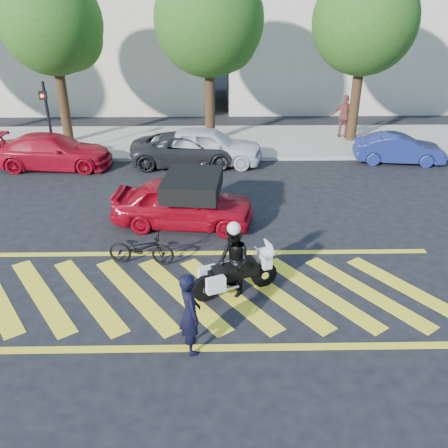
{
  "coord_description": "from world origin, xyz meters",
  "views": [
    {
      "loc": [
        0.24,
        -9.3,
        6.54
      ],
      "look_at": [
        0.44,
        1.58,
        1.05
      ],
      "focal_mm": 38.0,
      "sensor_mm": 36.0,
      "label": 1
    }
  ],
  "objects_px": {
    "officer_bike": "(190,313)",
    "parked_mid_left": "(187,149)",
    "red_convertible": "(183,203)",
    "parked_right": "(399,149)",
    "police_motorcycle": "(234,274)",
    "bicycle": "(141,248)",
    "parked_mid_right": "(207,146)",
    "officer_moto": "(233,261)",
    "parked_left": "(53,151)"
  },
  "relations": [
    {
      "from": "officer_bike",
      "to": "red_convertible",
      "type": "distance_m",
      "value": 5.59
    },
    {
      "from": "officer_bike",
      "to": "parked_mid_left",
      "type": "xyz_separation_m",
      "value": [
        -0.63,
        11.11,
        -0.26
      ]
    },
    {
      "from": "officer_bike",
      "to": "parked_left",
      "type": "relative_size",
      "value": 0.39
    },
    {
      "from": "parked_mid_right",
      "to": "police_motorcycle",
      "type": "bearing_deg",
      "value": -169.65
    },
    {
      "from": "officer_moto",
      "to": "parked_mid_right",
      "type": "xyz_separation_m",
      "value": [
        -0.73,
        9.17,
        -0.11
      ]
    },
    {
      "from": "police_motorcycle",
      "to": "red_convertible",
      "type": "bearing_deg",
      "value": 88.56
    },
    {
      "from": "police_motorcycle",
      "to": "parked_mid_left",
      "type": "bearing_deg",
      "value": 77.26
    },
    {
      "from": "red_convertible",
      "to": "parked_right",
      "type": "xyz_separation_m",
      "value": [
        8.46,
        5.54,
        -0.13
      ]
    },
    {
      "from": "police_motorcycle",
      "to": "bicycle",
      "type": "bearing_deg",
      "value": 127.02
    },
    {
      "from": "officer_bike",
      "to": "parked_mid_right",
      "type": "relative_size",
      "value": 0.4
    },
    {
      "from": "officer_bike",
      "to": "parked_right",
      "type": "height_order",
      "value": "officer_bike"
    },
    {
      "from": "bicycle",
      "to": "police_motorcycle",
      "type": "relative_size",
      "value": 0.85
    },
    {
      "from": "officer_bike",
      "to": "red_convertible",
      "type": "bearing_deg",
      "value": -14.15
    },
    {
      "from": "parked_mid_left",
      "to": "parked_right",
      "type": "height_order",
      "value": "parked_mid_left"
    },
    {
      "from": "bicycle",
      "to": "parked_right",
      "type": "xyz_separation_m",
      "value": [
        9.43,
        7.79,
        0.13
      ]
    },
    {
      "from": "officer_bike",
      "to": "parked_right",
      "type": "relative_size",
      "value": 0.5
    },
    {
      "from": "police_motorcycle",
      "to": "parked_mid_right",
      "type": "height_order",
      "value": "parked_mid_right"
    },
    {
      "from": "red_convertible",
      "to": "parked_mid_right",
      "type": "height_order",
      "value": "parked_mid_right"
    },
    {
      "from": "parked_right",
      "to": "parked_mid_right",
      "type": "bearing_deg",
      "value": 97.13
    },
    {
      "from": "parked_left",
      "to": "officer_moto",
      "type": "bearing_deg",
      "value": -139.97
    },
    {
      "from": "bicycle",
      "to": "parked_right",
      "type": "height_order",
      "value": "parked_right"
    },
    {
      "from": "parked_right",
      "to": "officer_moto",
      "type": "bearing_deg",
      "value": 149.43
    },
    {
      "from": "officer_bike",
      "to": "parked_left",
      "type": "height_order",
      "value": "officer_bike"
    },
    {
      "from": "red_convertible",
      "to": "parked_mid_right",
      "type": "relative_size",
      "value": 0.95
    },
    {
      "from": "parked_left",
      "to": "parked_mid_right",
      "type": "height_order",
      "value": "parked_mid_right"
    },
    {
      "from": "police_motorcycle",
      "to": "officer_moto",
      "type": "height_order",
      "value": "officer_moto"
    },
    {
      "from": "police_motorcycle",
      "to": "red_convertible",
      "type": "height_order",
      "value": "red_convertible"
    },
    {
      "from": "red_convertible",
      "to": "parked_right",
      "type": "distance_m",
      "value": 10.12
    },
    {
      "from": "police_motorcycle",
      "to": "parked_mid_right",
      "type": "xyz_separation_m",
      "value": [
        -0.75,
        9.18,
        0.24
      ]
    },
    {
      "from": "police_motorcycle",
      "to": "parked_mid_right",
      "type": "bearing_deg",
      "value": 72.27
    },
    {
      "from": "officer_bike",
      "to": "red_convertible",
      "type": "relative_size",
      "value": 0.42
    },
    {
      "from": "parked_mid_left",
      "to": "police_motorcycle",
      "type": "bearing_deg",
      "value": -172.28
    },
    {
      "from": "officer_moto",
      "to": "police_motorcycle",
      "type": "bearing_deg",
      "value": 29.86
    },
    {
      "from": "officer_bike",
      "to": "parked_mid_right",
      "type": "xyz_separation_m",
      "value": [
        0.18,
        11.11,
        -0.13
      ]
    },
    {
      "from": "officer_moto",
      "to": "parked_right",
      "type": "bearing_deg",
      "value": 119.92
    },
    {
      "from": "police_motorcycle",
      "to": "parked_mid_left",
      "type": "xyz_separation_m",
      "value": [
        -1.56,
        9.18,
        0.11
      ]
    },
    {
      "from": "officer_bike",
      "to": "parked_left",
      "type": "xyz_separation_m",
      "value": [
        -5.92,
        10.76,
        -0.22
      ]
    },
    {
      "from": "bicycle",
      "to": "officer_moto",
      "type": "distance_m",
      "value": 2.75
    },
    {
      "from": "bicycle",
      "to": "parked_mid_right",
      "type": "height_order",
      "value": "parked_mid_right"
    },
    {
      "from": "officer_moto",
      "to": "parked_left",
      "type": "height_order",
      "value": "officer_moto"
    },
    {
      "from": "red_convertible",
      "to": "parked_right",
      "type": "bearing_deg",
      "value": -50.29
    },
    {
      "from": "police_motorcycle",
      "to": "parked_mid_right",
      "type": "distance_m",
      "value": 9.22
    },
    {
      "from": "police_motorcycle",
      "to": "parked_right",
      "type": "bearing_deg",
      "value": 30.03
    },
    {
      "from": "parked_left",
      "to": "parked_mid_left",
      "type": "relative_size",
      "value": 1.01
    },
    {
      "from": "bicycle",
      "to": "police_motorcycle",
      "type": "height_order",
      "value": "police_motorcycle"
    },
    {
      "from": "officer_moto",
      "to": "parked_mid_left",
      "type": "distance_m",
      "value": 9.3
    },
    {
      "from": "officer_bike",
      "to": "police_motorcycle",
      "type": "height_order",
      "value": "officer_bike"
    },
    {
      "from": "officer_moto",
      "to": "red_convertible",
      "type": "xyz_separation_m",
      "value": [
        -1.38,
        3.63,
        -0.15
      ]
    },
    {
      "from": "officer_bike",
      "to": "officer_moto",
      "type": "distance_m",
      "value": 2.14
    },
    {
      "from": "officer_moto",
      "to": "parked_right",
      "type": "relative_size",
      "value": 0.49
    }
  ]
}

